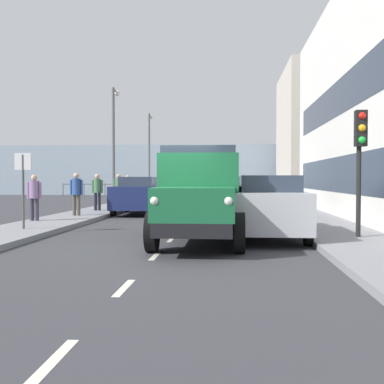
{
  "coord_description": "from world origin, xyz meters",
  "views": [
    {
      "loc": [
        -1.58,
        10.38,
        1.64
      ],
      "look_at": [
        -0.24,
        -6.02,
        1.17
      ],
      "focal_mm": 43.71,
      "sensor_mm": 36.0,
      "label": 1
    }
  ],
  "objects_px": {
    "lamp_post_far": "(149,148)",
    "car_silver_kerbside_near": "(268,206)",
    "pedestrian_near_railing": "(76,190)",
    "street_sign": "(23,177)",
    "lamp_post_promenade": "(114,136)",
    "traffic_light_near": "(360,146)",
    "pedestrian_couple_a": "(128,187)",
    "car_black_kerbside_1": "(255,197)",
    "car_navy_oppositeside_0": "(139,195)",
    "pedestrian_by_lamp": "(119,187)",
    "truck_vintage_green": "(199,197)",
    "pedestrian_couple_b": "(34,194)",
    "pedestrian_strolling": "(97,189)"
  },
  "relations": [
    {
      "from": "pedestrian_by_lamp",
      "to": "traffic_light_near",
      "type": "xyz_separation_m",
      "value": [
        -9.13,
        12.11,
        1.3
      ]
    },
    {
      "from": "pedestrian_couple_b",
      "to": "pedestrian_by_lamp",
      "type": "relative_size",
      "value": 0.94
    },
    {
      "from": "car_silver_kerbside_near",
      "to": "pedestrian_couple_a",
      "type": "relative_size",
      "value": 2.63
    },
    {
      "from": "car_silver_kerbside_near",
      "to": "pedestrian_near_railing",
      "type": "relative_size",
      "value": 2.59
    },
    {
      "from": "pedestrian_strolling",
      "to": "lamp_post_promenade",
      "type": "relative_size",
      "value": 0.26
    },
    {
      "from": "lamp_post_far",
      "to": "street_sign",
      "type": "height_order",
      "value": "lamp_post_far"
    },
    {
      "from": "traffic_light_near",
      "to": "car_silver_kerbside_near",
      "type": "bearing_deg",
      "value": -19.38
    },
    {
      "from": "truck_vintage_green",
      "to": "pedestrian_strolling",
      "type": "distance_m",
      "value": 11.27
    },
    {
      "from": "pedestrian_near_railing",
      "to": "pedestrian_couple_a",
      "type": "height_order",
      "value": "pedestrian_near_railing"
    },
    {
      "from": "car_black_kerbside_1",
      "to": "car_navy_oppositeside_0",
      "type": "bearing_deg",
      "value": -21.9
    },
    {
      "from": "car_black_kerbside_1",
      "to": "car_navy_oppositeside_0",
      "type": "relative_size",
      "value": 0.9
    },
    {
      "from": "lamp_post_promenade",
      "to": "street_sign",
      "type": "height_order",
      "value": "lamp_post_promenade"
    },
    {
      "from": "pedestrian_couple_b",
      "to": "car_navy_oppositeside_0",
      "type": "bearing_deg",
      "value": -117.38
    },
    {
      "from": "car_silver_kerbside_near",
      "to": "street_sign",
      "type": "bearing_deg",
      "value": -4.23
    },
    {
      "from": "pedestrian_couple_a",
      "to": "traffic_light_near",
      "type": "height_order",
      "value": "traffic_light_near"
    },
    {
      "from": "truck_vintage_green",
      "to": "street_sign",
      "type": "xyz_separation_m",
      "value": [
        5.36,
        -1.84,
        0.5
      ]
    },
    {
      "from": "truck_vintage_green",
      "to": "lamp_post_promenade",
      "type": "relative_size",
      "value": 0.87
    },
    {
      "from": "lamp_post_far",
      "to": "pedestrian_couple_a",
      "type": "bearing_deg",
      "value": 92.01
    },
    {
      "from": "pedestrian_couple_a",
      "to": "lamp_post_promenade",
      "type": "xyz_separation_m",
      "value": [
        0.48,
        1.17,
        2.86
      ]
    },
    {
      "from": "car_navy_oppositeside_0",
      "to": "street_sign",
      "type": "distance_m",
      "value": 8.17
    },
    {
      "from": "truck_vintage_green",
      "to": "pedestrian_couple_b",
      "type": "height_order",
      "value": "truck_vintage_green"
    },
    {
      "from": "pedestrian_couple_a",
      "to": "pedestrian_near_railing",
      "type": "bearing_deg",
      "value": 87.84
    },
    {
      "from": "traffic_light_near",
      "to": "street_sign",
      "type": "bearing_deg",
      "value": -7.97
    },
    {
      "from": "pedestrian_near_railing",
      "to": "street_sign",
      "type": "bearing_deg",
      "value": 90.89
    },
    {
      "from": "car_silver_kerbside_near",
      "to": "lamp_post_far",
      "type": "relative_size",
      "value": 0.69
    },
    {
      "from": "lamp_post_promenade",
      "to": "truck_vintage_green",
      "type": "bearing_deg",
      "value": 112.15
    },
    {
      "from": "street_sign",
      "to": "pedestrian_by_lamp",
      "type": "bearing_deg",
      "value": -91.4
    },
    {
      "from": "car_black_kerbside_1",
      "to": "pedestrian_couple_b",
      "type": "distance_m",
      "value": 8.57
    },
    {
      "from": "car_black_kerbside_1",
      "to": "traffic_light_near",
      "type": "bearing_deg",
      "value": 107.43
    },
    {
      "from": "pedestrian_by_lamp",
      "to": "street_sign",
      "type": "xyz_separation_m",
      "value": [
        0.26,
        10.8,
        0.51
      ]
    },
    {
      "from": "pedestrian_strolling",
      "to": "truck_vintage_green",
      "type": "bearing_deg",
      "value": 118.89
    },
    {
      "from": "street_sign",
      "to": "car_navy_oppositeside_0",
      "type": "bearing_deg",
      "value": -103.82
    },
    {
      "from": "traffic_light_near",
      "to": "pedestrian_near_railing",
      "type": "bearing_deg",
      "value": -33.84
    },
    {
      "from": "car_black_kerbside_1",
      "to": "lamp_post_promenade",
      "type": "distance_m",
      "value": 10.13
    },
    {
      "from": "car_black_kerbside_1",
      "to": "lamp_post_promenade",
      "type": "bearing_deg",
      "value": -39.73
    },
    {
      "from": "car_black_kerbside_1",
      "to": "street_sign",
      "type": "bearing_deg",
      "value": 39.06
    },
    {
      "from": "lamp_post_far",
      "to": "pedestrian_by_lamp",
      "type": "bearing_deg",
      "value": 91.79
    },
    {
      "from": "lamp_post_far",
      "to": "pedestrian_near_railing",
      "type": "bearing_deg",
      "value": 90.06
    },
    {
      "from": "traffic_light_near",
      "to": "lamp_post_far",
      "type": "distance_m",
      "value": 25.55
    },
    {
      "from": "pedestrian_couple_a",
      "to": "lamp_post_far",
      "type": "relative_size",
      "value": 0.26
    },
    {
      "from": "car_navy_oppositeside_0",
      "to": "pedestrian_strolling",
      "type": "height_order",
      "value": "pedestrian_strolling"
    },
    {
      "from": "truck_vintage_green",
      "to": "car_black_kerbside_1",
      "type": "relative_size",
      "value": 1.4
    },
    {
      "from": "pedestrian_near_railing",
      "to": "traffic_light_near",
      "type": "relative_size",
      "value": 0.54
    },
    {
      "from": "pedestrian_couple_b",
      "to": "pedestrian_strolling",
      "type": "xyz_separation_m",
      "value": [
        -0.71,
        -5.41,
        0.05
      ]
    },
    {
      "from": "lamp_post_far",
      "to": "car_silver_kerbside_near",
      "type": "bearing_deg",
      "value": 107.58
    },
    {
      "from": "pedestrian_couple_b",
      "to": "traffic_light_near",
      "type": "bearing_deg",
      "value": 158.9
    },
    {
      "from": "pedestrian_near_railing",
      "to": "lamp_post_far",
      "type": "relative_size",
      "value": 0.27
    },
    {
      "from": "traffic_light_near",
      "to": "lamp_post_far",
      "type": "height_order",
      "value": "lamp_post_far"
    },
    {
      "from": "car_silver_kerbside_near",
      "to": "pedestrian_near_railing",
      "type": "bearing_deg",
      "value": -37.56
    },
    {
      "from": "truck_vintage_green",
      "to": "pedestrian_by_lamp",
      "type": "bearing_deg",
      "value": -68.02
    }
  ]
}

